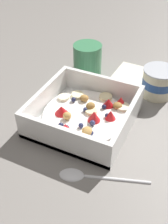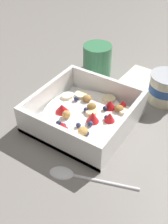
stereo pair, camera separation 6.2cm
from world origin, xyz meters
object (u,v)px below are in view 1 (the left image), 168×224
yogurt_cup (158,82)px  coffee_mug (87,59)px  spoon (85,175)px  folded_napkin (135,75)px  fruit_bowl (85,115)px

yogurt_cup → coffee_mug: bearing=-94.7°
spoon → folded_napkin: bearing=-176.9°
spoon → yogurt_cup: yogurt_cup is taller
fruit_bowl → folded_napkin: fruit_bowl is taller
coffee_mug → spoon: bearing=24.4°
spoon → yogurt_cup: bearing=170.2°
yogurt_cup → folded_napkin: yogurt_cup is taller
yogurt_cup → folded_napkin: size_ratio=0.71×
fruit_bowl → folded_napkin: 0.25m
fruit_bowl → coffee_mug: coffee_mug is taller
coffee_mug → yogurt_cup: bearing=85.3°
coffee_mug → folded_napkin: size_ratio=0.79×
fruit_bowl → yogurt_cup: bearing=145.7°
spoon → coffee_mug: 0.37m
yogurt_cup → folded_napkin: bearing=-129.2°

